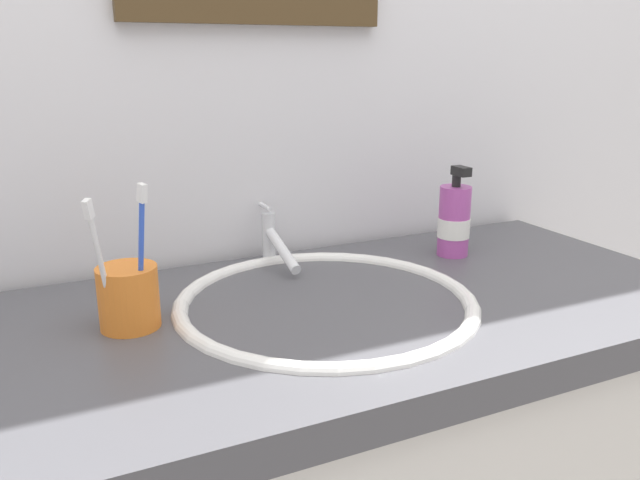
{
  "coord_description": "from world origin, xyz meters",
  "views": [
    {
      "loc": [
        -0.39,
        -0.79,
        1.27
      ],
      "look_at": [
        0.0,
        0.04,
        1.0
      ],
      "focal_mm": 35.95,
      "sensor_mm": 36.0,
      "label": 1
    }
  ],
  "objects_px": {
    "toothbrush_blue": "(141,248)",
    "toothbrush_white": "(100,259)",
    "toothbrush_cup": "(129,297)",
    "faucet": "(277,241)",
    "soap_dispenser": "(454,221)"
  },
  "relations": [
    {
      "from": "toothbrush_blue",
      "to": "toothbrush_white",
      "type": "bearing_deg",
      "value": -175.4
    },
    {
      "from": "toothbrush_blue",
      "to": "faucet",
      "type": "bearing_deg",
      "value": 36.56
    },
    {
      "from": "faucet",
      "to": "toothbrush_white",
      "type": "bearing_deg",
      "value": -147.69
    },
    {
      "from": "toothbrush_blue",
      "to": "toothbrush_white",
      "type": "height_order",
      "value": "toothbrush_blue"
    },
    {
      "from": "faucet",
      "to": "toothbrush_white",
      "type": "distance_m",
      "value": 0.38
    },
    {
      "from": "faucet",
      "to": "soap_dispenser",
      "type": "height_order",
      "value": "soap_dispenser"
    },
    {
      "from": "toothbrush_white",
      "to": "toothbrush_cup",
      "type": "bearing_deg",
      "value": 40.71
    },
    {
      "from": "toothbrush_cup",
      "to": "toothbrush_blue",
      "type": "bearing_deg",
      "value": -55.51
    },
    {
      "from": "soap_dispenser",
      "to": "toothbrush_blue",
      "type": "bearing_deg",
      "value": -169.81
    },
    {
      "from": "faucet",
      "to": "soap_dispenser",
      "type": "xyz_separation_m",
      "value": [
        0.31,
        -0.09,
        0.02
      ]
    },
    {
      "from": "toothbrush_white",
      "to": "faucet",
      "type": "bearing_deg",
      "value": 32.31
    },
    {
      "from": "toothbrush_cup",
      "to": "toothbrush_blue",
      "type": "height_order",
      "value": "toothbrush_blue"
    },
    {
      "from": "toothbrush_blue",
      "to": "soap_dispenser",
      "type": "bearing_deg",
      "value": 10.19
    },
    {
      "from": "toothbrush_blue",
      "to": "toothbrush_white",
      "type": "xyz_separation_m",
      "value": [
        -0.05,
        -0.0,
        -0.01
      ]
    },
    {
      "from": "toothbrush_cup",
      "to": "toothbrush_blue",
      "type": "xyz_separation_m",
      "value": [
        0.02,
        -0.03,
        0.07
      ]
    }
  ]
}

